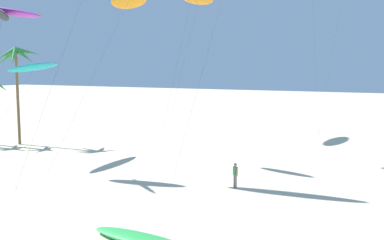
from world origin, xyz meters
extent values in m
cylinder|color=brown|center=(-24.59, 33.16, 4.96)|extent=(0.29, 0.29, 9.91)
cone|color=#33843D|center=(-23.58, 33.33, 9.25)|extent=(2.40, 0.93, 1.79)
cone|color=#33843D|center=(-23.71, 33.96, 9.66)|extent=(2.23, 2.08, 1.06)
cone|color=#33843D|center=(-24.90, 34.31, 9.69)|extent=(1.20, 2.55, 0.99)
cone|color=#33843D|center=(-25.55, 33.62, 9.33)|extent=(2.41, 1.52, 1.66)
cone|color=#33843D|center=(-25.33, 32.65, 9.10)|extent=(2.11, 1.71, 2.03)
cone|color=#33843D|center=(-24.94, 32.15, 9.35)|extent=(1.32, 2.46, 1.62)
cone|color=#33843D|center=(-24.03, 32.38, 9.17)|extent=(1.76, 2.17, 1.93)
cylinder|color=#4C4C51|center=(-2.96, 33.40, 9.07)|extent=(0.75, 9.99, 18.14)
cylinder|color=#4C4C51|center=(-7.91, 37.88, 9.55)|extent=(3.43, 2.80, 19.10)
ellipsoid|color=black|center=(-16.09, 24.35, 12.09)|extent=(4.32, 3.29, 1.50)
ellipsoid|color=purple|center=(-16.09, 24.35, 12.12)|extent=(4.17, 2.88, 0.86)
cylinder|color=#4C4C51|center=(3.83, 52.54, 10.14)|extent=(1.17, 8.50, 20.29)
ellipsoid|color=#19B2B7|center=(-17.94, 29.23, 8.10)|extent=(1.93, 7.04, 1.39)
ellipsoid|color=purple|center=(-17.94, 29.23, 8.13)|extent=(1.45, 7.13, 0.89)
cylinder|color=#4C4C51|center=(-19.17, 26.82, 4.01)|extent=(2.47, 4.82, 8.03)
cylinder|color=#4C4C51|center=(-12.17, 46.43, 8.08)|extent=(1.12, 6.33, 16.18)
cylinder|color=#4C4C51|center=(0.65, 57.83, 10.56)|extent=(3.22, 7.69, 21.12)
ellipsoid|color=purple|center=(-16.62, 24.94, 12.44)|extent=(6.96, 2.33, 1.77)
ellipsoid|color=red|center=(-16.62, 24.94, 12.49)|extent=(6.92, 1.53, 1.40)
cylinder|color=#4C4C51|center=(-10.10, 23.51, 7.50)|extent=(1.58, 6.48, 15.00)
ellipsoid|color=orange|center=(-10.12, 32.60, 13.80)|extent=(4.73, 2.50, 1.59)
ellipsoid|color=white|center=(-10.12, 32.60, 13.83)|extent=(4.54, 1.66, 0.75)
cylinder|color=#4C4C51|center=(-10.79, 28.08, 6.87)|extent=(1.35, 9.06, 13.75)
ellipsoid|color=green|center=(1.86, 16.25, 0.20)|extent=(5.92, 1.81, 0.41)
ellipsoid|color=red|center=(1.86, 16.25, 0.22)|extent=(2.71, 1.33, 0.25)
cylinder|color=slate|center=(2.09, 27.24, 0.45)|extent=(0.14, 0.14, 0.90)
cylinder|color=slate|center=(1.96, 27.33, 0.45)|extent=(0.14, 0.14, 0.90)
cube|color=#338C4C|center=(2.02, 27.28, 1.18)|extent=(0.36, 0.34, 0.56)
cylinder|color=#9E7051|center=(2.19, 27.16, 1.14)|extent=(0.09, 0.09, 0.56)
cylinder|color=#9E7051|center=(1.85, 27.41, 1.14)|extent=(0.09, 0.09, 0.56)
sphere|color=#9E7051|center=(2.02, 27.28, 1.60)|extent=(0.21, 0.21, 0.21)
camera|label=1|loc=(12.86, -0.59, 8.13)|focal=42.31mm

